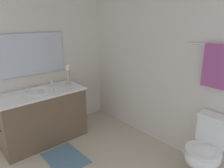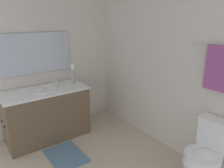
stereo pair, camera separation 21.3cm
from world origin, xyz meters
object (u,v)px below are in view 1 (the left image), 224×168
(towel_bar, at_px, (219,46))
(candle_holder_tall, at_px, (68,74))
(toilet, at_px, (206,150))
(towel_near_vanity, at_px, (215,66))
(vanity_cabinet, at_px, (43,116))
(sink_basin, at_px, (40,94))
(mirror, at_px, (29,54))
(bath_mat, at_px, (65,158))

(towel_bar, bearing_deg, candle_holder_tall, -158.22)
(toilet, xyz_separation_m, towel_near_vanity, (-0.12, 0.20, 0.93))
(vanity_cabinet, distance_m, sink_basin, 0.36)
(mirror, xyz_separation_m, towel_near_vanity, (2.16, 1.26, -0.00))
(bath_mat, bearing_deg, towel_bar, 45.43)
(toilet, height_order, bath_mat, toilet)
(sink_basin, distance_m, toilet, 2.30)
(sink_basin, distance_m, towel_bar, 2.40)
(mirror, relative_size, toilet, 1.48)
(mirror, bearing_deg, towel_near_vanity, 30.21)
(sink_basin, distance_m, candle_holder_tall, 0.55)
(candle_holder_tall, xyz_separation_m, towel_bar, (1.94, 0.78, 0.56))
(bath_mat, bearing_deg, vanity_cabinet, -180.00)
(candle_holder_tall, bearing_deg, sink_basin, -83.66)
(sink_basin, relative_size, mirror, 0.36)
(bath_mat, bearing_deg, candle_holder_tall, 143.54)
(vanity_cabinet, bearing_deg, towel_near_vanity, 33.77)
(candle_holder_tall, bearing_deg, toilet, 15.04)
(towel_near_vanity, bearing_deg, sink_basin, -146.25)
(towel_near_vanity, relative_size, bath_mat, 0.82)
(towel_near_vanity, bearing_deg, toilet, -59.99)
(sink_basin, bearing_deg, bath_mat, -0.09)
(mirror, bearing_deg, towel_bar, 30.57)
(mirror, bearing_deg, bath_mat, 0.00)
(sink_basin, distance_m, towel_near_vanity, 2.33)
(mirror, relative_size, bath_mat, 1.85)
(sink_basin, height_order, towel_bar, towel_bar)
(mirror, relative_size, towel_bar, 1.55)
(vanity_cabinet, bearing_deg, sink_basin, 90.00)
(vanity_cabinet, relative_size, mirror, 1.12)
(towel_bar, bearing_deg, vanity_cabinet, -145.85)
(towel_bar, xyz_separation_m, bath_mat, (-1.26, -1.28, -1.51))
(sink_basin, xyz_separation_m, towel_bar, (1.88, 1.28, 0.77))
(mirror, xyz_separation_m, toilet, (2.28, 1.06, -0.93))
(vanity_cabinet, distance_m, toilet, 2.26)
(towel_near_vanity, distance_m, bath_mat, 2.20)
(mirror, bearing_deg, sink_basin, 0.20)
(mirror, xyz_separation_m, candle_holder_tall, (0.22, 0.50, -0.33))
(sink_basin, height_order, candle_holder_tall, candle_holder_tall)
(vanity_cabinet, relative_size, towel_bar, 1.74)
(mirror, bearing_deg, candle_holder_tall, 65.98)
(toilet, xyz_separation_m, towel_bar, (-0.12, 0.22, 1.15))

